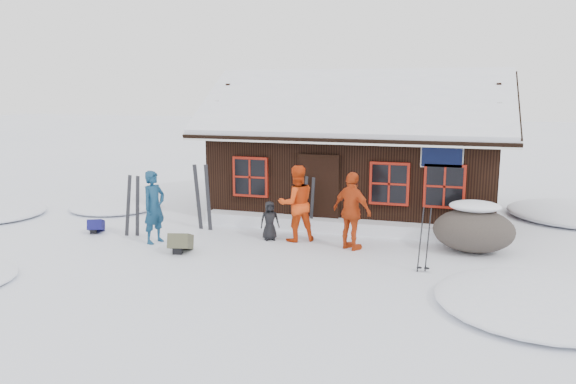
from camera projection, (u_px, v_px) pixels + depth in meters
name	position (u px, v px, depth m)	size (l,w,h in m)	color
ground	(258.00, 249.00, 13.50)	(120.00, 120.00, 0.00)	white
mountain_hut	(358.00, 161.00, 17.46)	(8.90, 6.09, 4.42)	black
snow_drift	(339.00, 225.00, 15.15)	(7.60, 0.60, 0.35)	white
snow_mounds	(341.00, 235.00, 14.77)	(20.60, 13.20, 0.48)	white
skier_teal	(154.00, 207.00, 13.93)	(0.66, 0.44, 1.82)	navy
skier_orange_left	(296.00, 203.00, 14.11)	(0.94, 0.73, 1.93)	red
skier_orange_right	(352.00, 211.00, 13.34)	(1.10, 0.46, 1.88)	#BF3D13
skier_crouched	(270.00, 221.00, 14.26)	(0.49, 0.32, 1.00)	black
boulder	(474.00, 229.00, 13.20)	(1.88, 1.41, 1.10)	#453D37
ski_pair_left	(133.00, 207.00, 14.59)	(0.52, 0.10, 1.66)	black
ski_pair_mid	(203.00, 198.00, 15.28)	(0.53, 0.09, 1.84)	black
ski_pair_right	(308.00, 204.00, 15.24)	(0.45, 0.18, 1.52)	black
ski_poles	(424.00, 241.00, 11.73)	(0.26, 0.13, 1.43)	black
backpack_blue	(96.00, 228.00, 15.03)	(0.38, 0.50, 0.27)	#141353
backpack_olive	(181.00, 245.00, 13.23)	(0.48, 0.64, 0.35)	#494934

